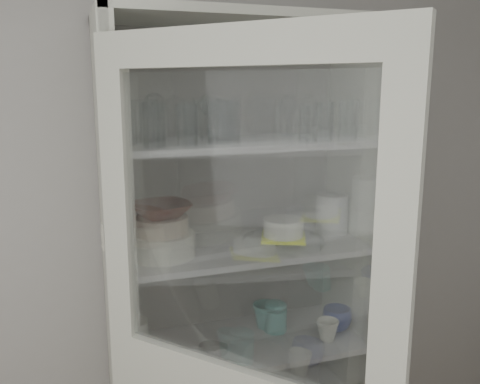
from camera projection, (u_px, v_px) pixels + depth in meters
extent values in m
cube|color=#B1AFAB|center=(176.00, 224.00, 2.08)|extent=(3.60, 0.02, 2.60)
cube|color=silver|center=(113.00, 313.00, 1.83)|extent=(0.03, 0.45, 2.10)
cube|color=silver|center=(348.00, 280.00, 2.14)|extent=(0.03, 0.45, 2.10)
cube|color=gray|center=(224.00, 277.00, 2.18)|extent=(1.00, 0.03, 2.10)
cube|color=silver|center=(240.00, 19.00, 1.78)|extent=(1.00, 0.45, 0.03)
cube|color=silver|center=(241.00, 344.00, 2.02)|extent=(0.94, 0.42, 0.02)
cube|color=silver|center=(241.00, 248.00, 1.94)|extent=(0.94, 0.42, 0.02)
cube|color=silver|center=(241.00, 143.00, 1.85)|extent=(0.94, 0.42, 0.02)
cube|color=silver|center=(236.00, 45.00, 1.22)|extent=(0.62, 0.71, 0.10)
cube|color=silver|center=(119.00, 207.00, 1.51)|extent=(0.09, 0.09, 0.80)
cube|color=silver|center=(395.00, 250.00, 1.11)|extent=(0.09, 0.09, 0.80)
cube|color=silver|center=(236.00, 225.00, 1.31)|extent=(0.48, 0.55, 0.78)
cylinder|color=silver|center=(187.00, 125.00, 1.65)|extent=(0.09, 0.09, 0.14)
cylinder|color=silver|center=(154.00, 125.00, 1.61)|extent=(0.08, 0.08, 0.14)
cylinder|color=silver|center=(219.00, 122.00, 1.71)|extent=(0.10, 0.10, 0.15)
cylinder|color=silver|center=(228.00, 121.00, 1.69)|extent=(0.08, 0.08, 0.16)
cylinder|color=silver|center=(324.00, 121.00, 1.83)|extent=(0.09, 0.09, 0.14)
cylinder|color=silver|center=(308.00, 124.00, 1.78)|extent=(0.08, 0.08, 0.13)
cylinder|color=silver|center=(348.00, 120.00, 1.85)|extent=(0.09, 0.09, 0.14)
cylinder|color=silver|center=(126.00, 122.00, 1.71)|extent=(0.08, 0.08, 0.15)
cylinder|color=silver|center=(149.00, 121.00, 1.76)|extent=(0.08, 0.08, 0.15)
cylinder|color=silver|center=(224.00, 121.00, 1.84)|extent=(0.08, 0.08, 0.14)
cylinder|color=silver|center=(231.00, 120.00, 1.86)|extent=(0.08, 0.08, 0.14)
cylinder|color=white|center=(162.00, 244.00, 1.80)|extent=(0.24, 0.24, 0.08)
cylinder|color=white|center=(127.00, 234.00, 1.91)|extent=(0.19, 0.19, 0.10)
cylinder|color=beige|center=(161.00, 225.00, 1.79)|extent=(0.25, 0.25, 0.06)
imported|color=#491B12|center=(161.00, 210.00, 1.78)|extent=(0.24, 0.24, 0.05)
cylinder|color=silver|center=(283.00, 241.00, 1.96)|extent=(0.42, 0.42, 0.02)
cube|color=#FAFA0F|center=(283.00, 237.00, 1.95)|extent=(0.22, 0.22, 0.01)
cylinder|color=white|center=(284.00, 227.00, 1.94)|extent=(0.17, 0.17, 0.07)
cylinder|color=silver|center=(332.00, 214.00, 2.09)|extent=(0.13, 0.13, 0.16)
imported|color=navy|center=(337.00, 319.00, 2.11)|extent=(0.14, 0.14, 0.09)
imported|color=teal|center=(266.00, 316.00, 2.12)|extent=(0.13, 0.13, 0.10)
imported|color=white|center=(327.00, 330.00, 2.02)|extent=(0.10, 0.10, 0.08)
cylinder|color=teal|center=(276.00, 320.00, 2.10)|extent=(0.09, 0.09, 0.09)
ellipsoid|color=teal|center=(276.00, 307.00, 2.09)|extent=(0.09, 0.09, 0.02)
cylinder|color=#B4B4B7|center=(210.00, 350.00, 1.91)|extent=(0.09, 0.09, 0.04)
cylinder|color=white|center=(134.00, 337.00, 1.92)|extent=(0.12, 0.12, 0.13)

